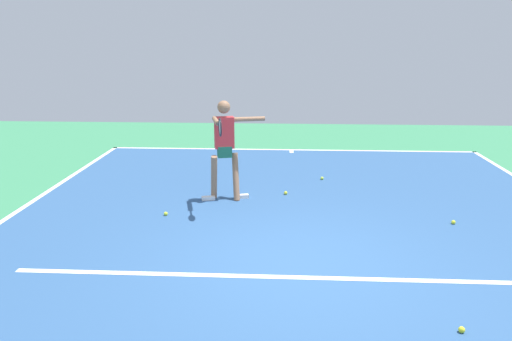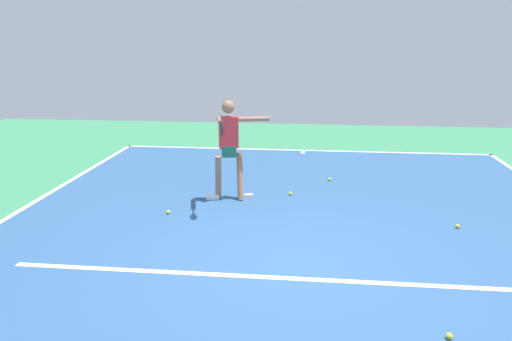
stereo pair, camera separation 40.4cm
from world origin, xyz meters
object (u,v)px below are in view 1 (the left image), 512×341
(tennis_ball_far_corner, at_px, (462,330))
(tennis_ball_by_baseline, at_px, (286,193))
(tennis_ball_near_player, at_px, (166,214))
(tennis_player, at_px, (225,143))
(tennis_ball_by_sideline, at_px, (453,222))
(tennis_ball_centre_court, at_px, (322,178))

(tennis_ball_far_corner, bearing_deg, tennis_ball_by_baseline, -68.45)
(tennis_ball_near_player, distance_m, tennis_ball_by_baseline, 2.35)
(tennis_player, distance_m, tennis_ball_by_sideline, 4.00)
(tennis_ball_near_player, relative_size, tennis_ball_far_corner, 1.00)
(tennis_ball_near_player, bearing_deg, tennis_ball_far_corner, 139.69)
(tennis_player, bearing_deg, tennis_ball_by_baseline, -175.01)
(tennis_player, height_order, tennis_ball_centre_court, tennis_player)
(tennis_ball_centre_court, bearing_deg, tennis_ball_near_player, 39.88)
(tennis_player, bearing_deg, tennis_ball_by_sideline, 151.21)
(tennis_ball_by_baseline, bearing_deg, tennis_ball_by_sideline, 152.44)
(tennis_ball_near_player, bearing_deg, tennis_ball_by_baseline, -147.90)
(tennis_ball_by_baseline, bearing_deg, tennis_player, 18.56)
(tennis_ball_near_player, bearing_deg, tennis_ball_centre_court, -140.12)
(tennis_player, xyz_separation_m, tennis_ball_centre_court, (-1.85, -1.41, -1.01))
(tennis_ball_by_sideline, bearing_deg, tennis_ball_far_corner, 73.41)
(tennis_player, distance_m, tennis_ball_by_baseline, 1.53)
(tennis_ball_centre_court, bearing_deg, tennis_ball_by_sideline, 127.85)
(tennis_player, xyz_separation_m, tennis_ball_near_player, (0.90, 0.88, -1.01))
(tennis_ball_by_sideline, relative_size, tennis_ball_centre_court, 1.00)
(tennis_ball_by_sideline, xyz_separation_m, tennis_ball_far_corner, (0.90, 3.03, 0.00))
(tennis_ball_by_sideline, height_order, tennis_ball_near_player, same)
(tennis_ball_by_sideline, xyz_separation_m, tennis_ball_centre_court, (1.89, -2.43, 0.00))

